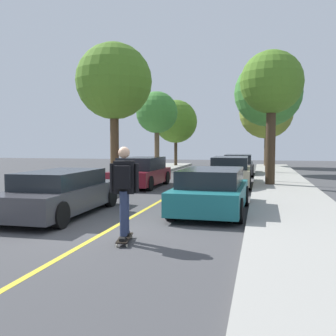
{
  "coord_description": "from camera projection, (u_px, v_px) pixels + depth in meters",
  "views": [
    {
      "loc": [
        3.34,
        -7.73,
        1.96
      ],
      "look_at": [
        0.17,
        5.21,
        1.12
      ],
      "focal_mm": 40.2,
      "sensor_mm": 36.0,
      "label": 1
    }
  ],
  "objects": [
    {
      "name": "street_tree_left_nearest",
      "position": [
        114.0,
        82.0,
        18.75
      ],
      "size": [
        3.79,
        3.79,
        6.87
      ],
      "color": "#4C3823",
      "rests_on": "sidewalk_left"
    },
    {
      "name": "fire_hydrant",
      "position": [
        28.0,
        193.0,
        11.39
      ],
      "size": [
        0.2,
        0.2,
        0.7
      ],
      "color": "#B2140F",
      "rests_on": "sidewalk_left"
    },
    {
      "name": "parked_car_left_near",
      "position": [
        141.0,
        172.0,
        17.41
      ],
      "size": [
        1.93,
        4.23,
        1.36
      ],
      "color": "maroon",
      "rests_on": "ground"
    },
    {
      "name": "sidewalk_right",
      "position": [
        313.0,
        241.0,
        7.36
      ],
      "size": [
        2.66,
        56.0,
        0.14
      ],
      "primitive_type": "cube",
      "color": "#9E9B93",
      "rests_on": "ground"
    },
    {
      "name": "ground",
      "position": [
        105.0,
        232.0,
        8.41
      ],
      "size": [
        80.0,
        80.0,
        0.0
      ],
      "primitive_type": "plane",
      "color": "#424244"
    },
    {
      "name": "parked_car_left_nearest",
      "position": [
        62.0,
        193.0,
        10.43
      ],
      "size": [
        1.89,
        4.62,
        1.24
      ],
      "color": "#38383D",
      "rests_on": "ground"
    },
    {
      "name": "center_line",
      "position": [
        154.0,
        204.0,
        12.28
      ],
      "size": [
        0.12,
        39.2,
        0.01
      ],
      "primitive_type": "cube",
      "color": "gold",
      "rests_on": "ground"
    },
    {
      "name": "parked_car_right_nearest",
      "position": [
        212.0,
        190.0,
        10.85
      ],
      "size": [
        1.99,
        4.21,
        1.26
      ],
      "color": "#196066",
      "rests_on": "ground"
    },
    {
      "name": "street_tree_left_far",
      "position": [
        176.0,
        122.0,
        32.56
      ],
      "size": [
        3.72,
        3.72,
        5.67
      ],
      "color": "#3D2D1E",
      "rests_on": "sidewalk_left"
    },
    {
      "name": "street_tree_right_near",
      "position": [
        268.0,
        93.0,
        24.61
      ],
      "size": [
        4.41,
        4.41,
        7.41
      ],
      "color": "#3D2D1E",
      "rests_on": "sidewalk_right"
    },
    {
      "name": "street_tree_left_near",
      "position": [
        157.0,
        113.0,
        26.58
      ],
      "size": [
        2.94,
        2.94,
        5.56
      ],
      "color": "brown",
      "rests_on": "sidewalk_left"
    },
    {
      "name": "skateboarder",
      "position": [
        124.0,
        186.0,
        7.41
      ],
      "size": [
        0.59,
        0.71,
        1.81
      ],
      "color": "black",
      "rests_on": "skateboard"
    },
    {
      "name": "skateboard",
      "position": [
        125.0,
        238.0,
        7.51
      ],
      "size": [
        0.37,
        0.87,
        0.1
      ],
      "color": "black",
      "rests_on": "ground"
    },
    {
      "name": "parked_car_right_far",
      "position": [
        238.0,
        165.0,
        24.08
      ],
      "size": [
        1.97,
        4.31,
        1.32
      ],
      "color": "#38383D",
      "rests_on": "ground"
    },
    {
      "name": "street_tree_right_far",
      "position": [
        266.0,
        112.0,
        32.12
      ],
      "size": [
        4.56,
        4.56,
        6.88
      ],
      "color": "brown",
      "rests_on": "sidewalk_right"
    },
    {
      "name": "parked_car_right_near",
      "position": [
        230.0,
        171.0,
        17.72
      ],
      "size": [
        1.98,
        4.6,
        1.38
      ],
      "color": "#BCAD89",
      "rests_on": "ground"
    },
    {
      "name": "street_tree_right_nearest",
      "position": [
        272.0,
        84.0,
        16.98
      ],
      "size": [
        2.84,
        2.84,
        6.06
      ],
      "color": "#3D2D1E",
      "rests_on": "sidewalk_right"
    },
    {
      "name": "streetlamp",
      "position": [
        269.0,
        117.0,
        18.56
      ],
      "size": [
        0.36,
        0.24,
        5.55
      ],
      "color": "#38383D",
      "rests_on": "sidewalk_right"
    }
  ]
}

